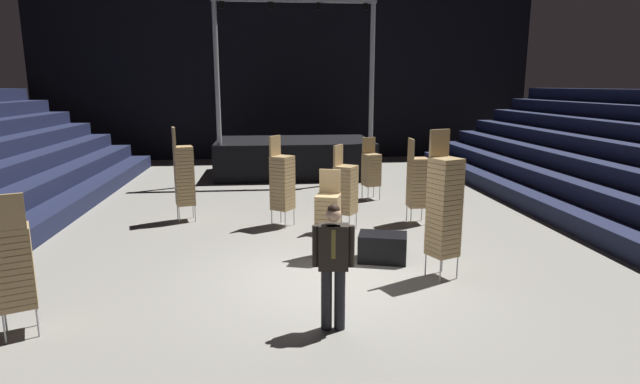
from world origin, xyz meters
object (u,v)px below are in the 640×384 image
Objects in this scene: equipment_road_case at (383,247)px; chair_stack_rear_left at (417,181)px; chair_stack_front_left at (328,215)px; chair_stack_rear_centre at (184,175)px; chair_stack_mid_right at (14,265)px; chair_stack_rear_right at (444,206)px; stage_riser at (294,155)px; chair_stack_front_right at (371,169)px; chair_stack_mid_centre at (282,182)px; chair_stack_mid_left at (345,188)px; man_with_tie at (333,260)px.

chair_stack_rear_left is at bearing 61.33° from equipment_road_case.
chair_stack_rear_centre reaches higher than chair_stack_front_left.
chair_stack_rear_left is at bearing -119.18° from chair_stack_front_left.
chair_stack_mid_right is (-4.46, -2.67, 0.13)m from chair_stack_front_left.
chair_stack_rear_right is 1.11× the size of chair_stack_rear_centre.
chair_stack_rear_right reaches higher than equipment_road_case.
stage_riser is 3.11× the size of chair_stack_mid_right.
chair_stack_rear_left is at bearing 85.79° from chair_stack_front_right.
chair_stack_rear_centre is at bearing -97.96° from chair_stack_rear_left.
chair_stack_mid_centre is at bearing -91.34° from chair_stack_rear_left.
chair_stack_rear_centre is (-3.78, 1.24, 0.17)m from chair_stack_mid_left.
chair_stack_mid_right is 6.25m from chair_stack_mid_centre.
chair_stack_mid_left is (0.62, 1.88, 0.13)m from chair_stack_front_left.
stage_riser is 6.78× the size of equipment_road_case.
chair_stack_mid_centre is (-0.65, -7.08, 0.34)m from stage_riser.
man_with_tie is at bearing 101.80° from chair_stack_front_left.
equipment_road_case is at bearing 35.52° from chair_stack_rear_centre.
stage_riser is at bearing -160.08° from chair_stack_rear_left.
chair_stack_front_left is 0.67× the size of chair_stack_rear_right.
chair_stack_rear_left is 2.28× the size of equipment_road_case.
chair_stack_front_right is 2.77m from chair_stack_rear_left.
chair_stack_rear_left is at bearing -70.18° from stage_riser.
chair_stack_rear_centre is (-5.59, 0.79, 0.13)m from chair_stack_rear_left.
stage_riser is 2.86× the size of chair_stack_mid_centre.
chair_stack_mid_centre reaches higher than chair_stack_front_left.
chair_stack_mid_left is 0.85× the size of chair_stack_rear_centre.
chair_stack_mid_right is 0.85× the size of chair_stack_rear_centre.
chair_stack_front_right is 0.88× the size of chair_stack_rear_left.
chair_stack_mid_left is 2.18× the size of equipment_road_case.
man_with_tie is at bearing 10.08° from chair_stack_rear_centre.
equipment_road_case is (0.39, -2.16, -0.72)m from chair_stack_mid_left.
chair_stack_mid_centre is at bearing 28.39° from chair_stack_front_right.
stage_riser is 7.12m from chair_stack_mid_centre.
man_with_tie is 5.92m from chair_stack_rear_left.
chair_stack_front_left is at bearing 54.36° from chair_stack_mid_centre.
chair_stack_mid_centre is at bearing -95.27° from stage_riser.
chair_stack_front_right is at bearing -167.27° from chair_stack_mid_left.
equipment_road_case is (-1.42, -2.60, -0.76)m from chair_stack_rear_left.
chair_stack_rear_right is at bearing -9.42° from chair_stack_rear_left.
stage_riser is at bearing 96.78° from equipment_road_case.
chair_stack_mid_centre is (-1.42, 0.52, 0.08)m from chair_stack_mid_left.
chair_stack_rear_centre is at bearing -70.79° from chair_stack_mid_centre.
chair_stack_mid_left is at bearing 100.36° from equipment_road_case.
chair_stack_mid_left is at bearing -91.05° from chair_stack_front_left.
chair_stack_rear_left is (2.71, 5.26, 0.02)m from man_with_tie.
chair_stack_rear_right reaches higher than chair_stack_front_left.
chair_stack_rear_left is 3.59m from chair_stack_rear_right.
chair_stack_mid_left is (0.90, 4.82, -0.02)m from man_with_tie.
chair_stack_rear_centre is at bearing 53.80° from chair_stack_mid_right.
chair_stack_rear_right is (6.30, 1.45, 0.29)m from chair_stack_mid_right.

